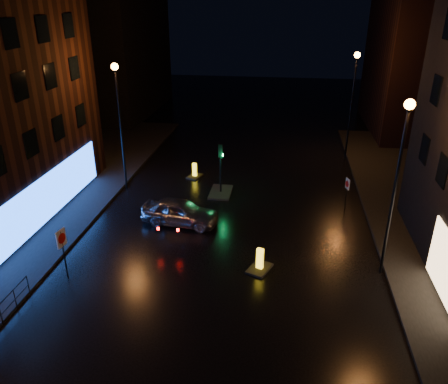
% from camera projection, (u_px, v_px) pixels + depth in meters
% --- Properties ---
extents(ground, '(120.00, 120.00, 0.00)m').
position_uv_depth(ground, '(197.00, 345.00, 16.65)').
color(ground, black).
rests_on(ground, ground).
extents(building_far_left, '(8.00, 16.00, 14.00)m').
position_uv_depth(building_far_left, '(115.00, 47.00, 47.39)').
color(building_far_left, black).
rests_on(building_far_left, ground).
extents(building_far_right, '(8.00, 14.00, 12.00)m').
position_uv_depth(building_far_right, '(419.00, 67.00, 41.06)').
color(building_far_right, black).
rests_on(building_far_right, ground).
extents(street_lamp_lfar, '(0.44, 0.44, 8.37)m').
position_uv_depth(street_lamp_lfar, '(119.00, 108.00, 27.99)').
color(street_lamp_lfar, black).
rests_on(street_lamp_lfar, ground).
extents(street_lamp_rnear, '(0.44, 0.44, 8.37)m').
position_uv_depth(street_lamp_rnear, '(399.00, 164.00, 18.74)').
color(street_lamp_rnear, black).
rests_on(street_lamp_rnear, ground).
extents(street_lamp_rfar, '(0.44, 0.44, 8.37)m').
position_uv_depth(street_lamp_rfar, '(353.00, 90.00, 33.17)').
color(street_lamp_rfar, black).
rests_on(street_lamp_rfar, ground).
extents(traffic_signal, '(1.40, 2.40, 3.45)m').
position_uv_depth(traffic_signal, '(221.00, 186.00, 29.22)').
color(traffic_signal, black).
rests_on(traffic_signal, ground).
extents(silver_hatchback, '(4.62, 2.29, 1.51)m').
position_uv_depth(silver_hatchback, '(180.00, 212.00, 25.20)').
color(silver_hatchback, '#9D9EA4').
rests_on(silver_hatchback, ground).
extents(bollard_near, '(1.34, 1.58, 1.17)m').
position_uv_depth(bollard_near, '(260.00, 265.00, 21.12)').
color(bollard_near, black).
rests_on(bollard_near, ground).
extents(bollard_far, '(1.17, 1.42, 1.07)m').
position_uv_depth(bollard_far, '(195.00, 174.00, 31.91)').
color(bollard_far, black).
rests_on(bollard_far, ground).
extents(road_sign_left, '(0.16, 0.62, 2.56)m').
position_uv_depth(road_sign_left, '(62.00, 242.00, 19.85)').
color(road_sign_left, black).
rests_on(road_sign_left, ground).
extents(road_sign_right, '(0.19, 0.48, 2.04)m').
position_uv_depth(road_sign_right, '(347.00, 186.00, 26.60)').
color(road_sign_right, black).
rests_on(road_sign_right, ground).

